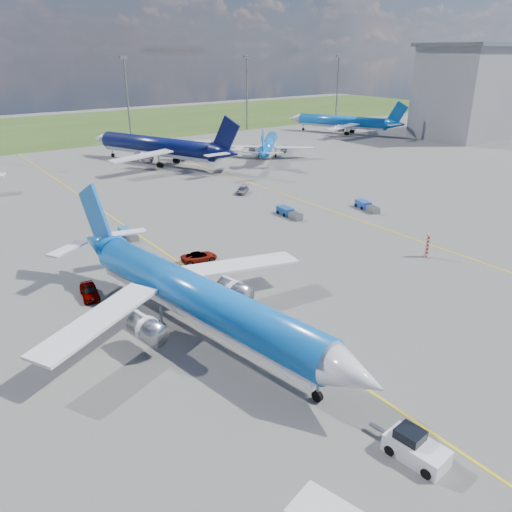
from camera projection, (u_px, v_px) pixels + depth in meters
ground at (315, 354)px, 42.61m from camera, size 400.00×400.00×0.00m
taxiway_lines at (169, 254)px, 63.42m from camera, size 60.25×160.00×0.02m
floodlight_masts at (52, 100)px, 125.51m from camera, size 202.20×0.50×22.70m
terminal_building at (482, 90)px, 147.67m from camera, size 42.00×22.00×26.00m
warning_post at (427, 246)px, 62.14m from camera, size 0.50×0.50×3.00m
bg_jet_n at (159, 164)px, 114.10m from camera, size 47.81×53.61×11.58m
bg_jet_ne at (268, 156)px, 122.97m from camera, size 38.65×39.09×8.18m
bg_jet_ene at (341, 133)px, 155.84m from camera, size 43.31×47.90×10.23m
main_airliner at (201, 333)px, 45.74m from camera, size 37.05×45.05×10.64m
pushback_tug at (415, 448)px, 31.56m from camera, size 2.46×5.54×1.85m
service_car_a at (89, 291)px, 52.19m from camera, size 2.39×4.41×1.42m
service_car_b at (199, 257)px, 61.11m from camera, size 4.71×2.77×1.23m
service_car_c at (242, 190)px, 90.39m from camera, size 4.27×4.04×1.22m
baggage_tug_w at (366, 206)px, 81.24m from camera, size 2.60×5.47×1.19m
baggage_tug_c at (128, 234)px, 69.27m from camera, size 1.34×4.56×1.02m
baggage_tug_e at (289, 213)px, 77.89m from camera, size 1.78×5.41×1.20m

